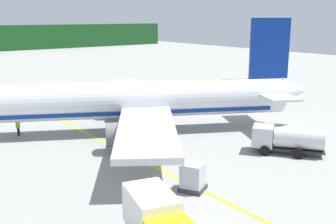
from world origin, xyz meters
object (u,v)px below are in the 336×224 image
Objects in this scene: service_truck_fuel at (156,221)px; cargo_container_near at (192,177)px; airliner_foreground at (123,101)px; crew_marshaller at (18,126)px; service_truck_baggage at (286,139)px.

service_truck_fuel reaches higher than cargo_container_near.
airliner_foreground reaches higher than cargo_container_near.
service_truck_fuel is at bearing -91.90° from crew_marshaller.
service_truck_fuel is 3.30× the size of crew_marshaller.
service_truck_fuel reaches higher than crew_marshaller.
cargo_container_near is 21.78m from crew_marshaller.
service_truck_baggage is at bearing -61.84° from airliner_foreground.
airliner_foreground is 6.20× the size of service_truck_baggage.
airliner_foreground is 6.57× the size of service_truck_fuel.
airliner_foreground is at bearing 118.16° from service_truck_baggage.
crew_marshaller is (-17.30, 20.21, -0.35)m from service_truck_baggage.
airliner_foreground is at bearing -30.02° from crew_marshaller.
airliner_foreground reaches higher than service_truck_fuel.
airliner_foreground is 16.90m from service_truck_baggage.
crew_marshaller is at bearing 88.10° from service_truck_fuel.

